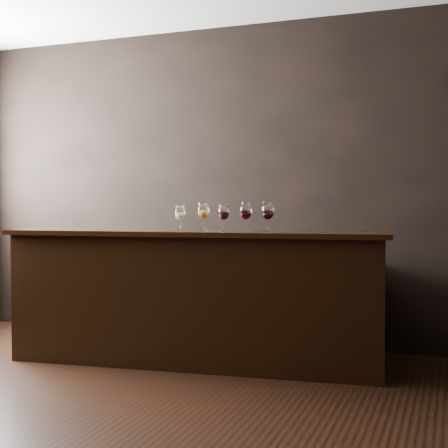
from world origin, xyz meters
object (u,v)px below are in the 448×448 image
(glass_amber, at_px, (203,212))
(glass_red_b, at_px, (246,212))
(glass_red_a, at_px, (224,213))
(glass_red_c, at_px, (268,212))
(bar_counter, at_px, (196,299))
(back_bar_shelf, at_px, (235,302))
(glass_white, at_px, (180,214))

(glass_amber, relative_size, glass_red_b, 1.00)
(glass_red_a, bearing_deg, glass_red_b, 26.39)
(glass_amber, distance_m, glass_red_b, 0.33)
(glass_red_c, bearing_deg, bar_counter, -177.56)
(bar_counter, xyz_separation_m, glass_red_a, (0.24, -0.04, 0.67))
(back_bar_shelf, xyz_separation_m, glass_white, (-0.22, -0.64, 0.77))
(back_bar_shelf, bearing_deg, bar_counter, -99.04)
(glass_white, bearing_deg, glass_amber, 0.39)
(glass_red_b, distance_m, glass_red_c, 0.18)
(glass_amber, bearing_deg, glass_red_b, 9.74)
(glass_white, relative_size, glass_red_c, 0.87)
(bar_counter, bearing_deg, back_bar_shelf, 74.83)
(bar_counter, distance_m, glass_red_c, 0.88)
(glass_white, bearing_deg, back_bar_shelf, 70.75)
(glass_amber, distance_m, glass_red_c, 0.50)
(glass_red_c, bearing_deg, glass_amber, -175.06)
(bar_counter, height_order, back_bar_shelf, bar_counter)
(glass_white, distance_m, glass_red_c, 0.69)
(glass_red_a, bearing_deg, bar_counter, 171.04)
(glass_white, bearing_deg, bar_counter, 9.17)
(glass_red_b, height_order, glass_red_c, glass_red_c)
(glass_red_b, bearing_deg, back_bar_shelf, 116.60)
(bar_counter, relative_size, back_bar_shelf, 1.32)
(glass_white, relative_size, glass_amber, 0.89)
(glass_amber, bearing_deg, glass_red_c, 4.94)
(bar_counter, bearing_deg, glass_amber, -21.40)
(back_bar_shelf, relative_size, glass_red_b, 10.20)
(glass_red_a, distance_m, glass_red_c, 0.33)
(glass_amber, relative_size, glass_red_a, 1.04)
(bar_counter, bearing_deg, glass_red_b, -0.81)
(back_bar_shelf, distance_m, glass_red_a, 1.03)
(bar_counter, height_order, glass_red_a, glass_red_a)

